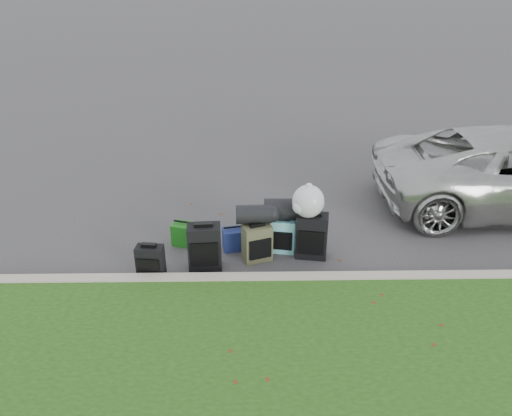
{
  "coord_description": "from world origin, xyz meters",
  "views": [
    {
      "loc": [
        -0.21,
        -6.48,
        3.89
      ],
      "look_at": [
        -0.1,
        0.2,
        0.55
      ],
      "focal_mm": 35.0,
      "sensor_mm": 36.0,
      "label": 1
    }
  ],
  "objects_px": {
    "suitcase_large_black_left": "(205,247)",
    "tote_green": "(183,234)",
    "suitcase_small_black": "(150,261)",
    "suitcase_olive": "(257,243)",
    "tote_navy": "(233,239)",
    "suitcase_teal": "(283,235)",
    "suitcase_large_black_right": "(312,236)"
  },
  "relations": [
    {
      "from": "suitcase_small_black",
      "to": "suitcase_olive",
      "type": "bearing_deg",
      "value": 21.18
    },
    {
      "from": "suitcase_olive",
      "to": "suitcase_large_black_right",
      "type": "relative_size",
      "value": 0.81
    },
    {
      "from": "suitcase_olive",
      "to": "suitcase_teal",
      "type": "xyz_separation_m",
      "value": [
        0.38,
        0.23,
        -0.01
      ]
    },
    {
      "from": "suitcase_olive",
      "to": "suitcase_teal",
      "type": "height_order",
      "value": "suitcase_olive"
    },
    {
      "from": "tote_navy",
      "to": "suitcase_olive",
      "type": "bearing_deg",
      "value": -51.44
    },
    {
      "from": "suitcase_large_black_right",
      "to": "tote_navy",
      "type": "height_order",
      "value": "suitcase_large_black_right"
    },
    {
      "from": "suitcase_large_black_left",
      "to": "suitcase_large_black_right",
      "type": "xyz_separation_m",
      "value": [
        1.51,
        0.27,
        0.01
      ]
    },
    {
      "from": "suitcase_small_black",
      "to": "tote_navy",
      "type": "height_order",
      "value": "suitcase_small_black"
    },
    {
      "from": "suitcase_olive",
      "to": "tote_navy",
      "type": "bearing_deg",
      "value": 119.7
    },
    {
      "from": "suitcase_teal",
      "to": "tote_navy",
      "type": "xyz_separation_m",
      "value": [
        -0.73,
        0.07,
        -0.1
      ]
    },
    {
      "from": "suitcase_olive",
      "to": "suitcase_teal",
      "type": "distance_m",
      "value": 0.44
    },
    {
      "from": "suitcase_teal",
      "to": "suitcase_large_black_right",
      "type": "height_order",
      "value": "suitcase_large_black_right"
    },
    {
      "from": "suitcase_large_black_left",
      "to": "tote_navy",
      "type": "relative_size",
      "value": 2.02
    },
    {
      "from": "suitcase_large_black_left",
      "to": "tote_green",
      "type": "height_order",
      "value": "suitcase_large_black_left"
    },
    {
      "from": "suitcase_olive",
      "to": "suitcase_large_black_right",
      "type": "distance_m",
      "value": 0.79
    },
    {
      "from": "suitcase_olive",
      "to": "tote_navy",
      "type": "distance_m",
      "value": 0.47
    },
    {
      "from": "suitcase_small_black",
      "to": "tote_green",
      "type": "distance_m",
      "value": 0.91
    },
    {
      "from": "suitcase_small_black",
      "to": "tote_navy",
      "type": "xyz_separation_m",
      "value": [
        1.1,
        0.69,
        -0.07
      ]
    },
    {
      "from": "suitcase_large_black_left",
      "to": "tote_green",
      "type": "xyz_separation_m",
      "value": [
        -0.38,
        0.65,
        -0.16
      ]
    },
    {
      "from": "tote_green",
      "to": "tote_navy",
      "type": "xyz_separation_m",
      "value": [
        0.76,
        -0.15,
        -0.01
      ]
    },
    {
      "from": "suitcase_olive",
      "to": "tote_green",
      "type": "height_order",
      "value": "suitcase_olive"
    },
    {
      "from": "suitcase_small_black",
      "to": "suitcase_large_black_left",
      "type": "relative_size",
      "value": 0.69
    },
    {
      "from": "tote_green",
      "to": "suitcase_olive",
      "type": "bearing_deg",
      "value": -5.65
    },
    {
      "from": "suitcase_large_black_right",
      "to": "suitcase_olive",
      "type": "bearing_deg",
      "value": -164.71
    },
    {
      "from": "suitcase_small_black",
      "to": "suitcase_olive",
      "type": "relative_size",
      "value": 0.84
    },
    {
      "from": "suitcase_teal",
      "to": "suitcase_olive",
      "type": "bearing_deg",
      "value": -139.06
    },
    {
      "from": "suitcase_large_black_left",
      "to": "tote_green",
      "type": "bearing_deg",
      "value": 116.7
    },
    {
      "from": "suitcase_large_black_left",
      "to": "suitcase_small_black",
      "type": "bearing_deg",
      "value": -168.3
    },
    {
      "from": "suitcase_small_black",
      "to": "suitcase_large_black_left",
      "type": "bearing_deg",
      "value": 21.42
    },
    {
      "from": "suitcase_teal",
      "to": "tote_green",
      "type": "distance_m",
      "value": 1.51
    },
    {
      "from": "suitcase_large_black_right",
      "to": "tote_navy",
      "type": "xyz_separation_m",
      "value": [
        -1.13,
        0.22,
        -0.17
      ]
    },
    {
      "from": "tote_navy",
      "to": "tote_green",
      "type": "bearing_deg",
      "value": 158.12
    }
  ]
}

